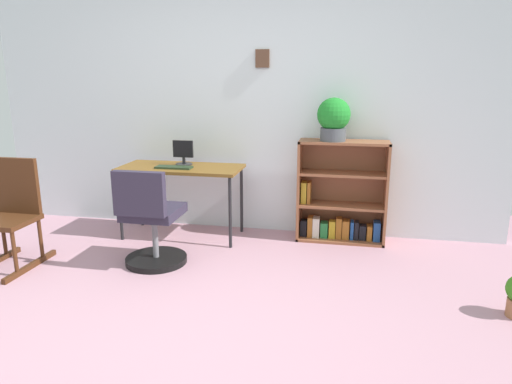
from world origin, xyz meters
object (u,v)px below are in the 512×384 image
object	(u,v)px
desk	(181,172)
office_chair	(151,225)
potted_plant_on_shelf	(334,118)
keyboard	(174,167)
bookshelf_low	(340,197)
monitor	(183,154)
rocking_chair	(12,212)

from	to	relation	value
desk	office_chair	world-z (taller)	office_chair
potted_plant_on_shelf	keyboard	bearing A→B (deg)	-170.11
bookshelf_low	potted_plant_on_shelf	distance (m)	0.77
monitor	keyboard	distance (m)	0.21
monitor	office_chair	xyz separation A→B (m)	(0.01, -0.85, -0.46)
monitor	rocking_chair	distance (m)	1.58
rocking_chair	keyboard	bearing A→B (deg)	37.69
desk	potted_plant_on_shelf	bearing A→B (deg)	6.41
office_chair	rocking_chair	xyz separation A→B (m)	(-1.15, -0.19, 0.09)
desk	bookshelf_low	xyz separation A→B (m)	(1.53, 0.22, -0.23)
rocking_chair	bookshelf_low	bearing A→B (deg)	23.61
monitor	office_chair	distance (m)	0.97
bookshelf_low	keyboard	bearing A→B (deg)	-168.72
bookshelf_low	rocking_chair	bearing A→B (deg)	-156.39
office_chair	rocking_chair	world-z (taller)	rocking_chair
desk	office_chair	distance (m)	0.82
monitor	bookshelf_low	distance (m)	1.59
rocking_chair	bookshelf_low	distance (m)	2.92
desk	rocking_chair	world-z (taller)	rocking_chair
monitor	bookshelf_low	bearing A→B (deg)	4.89
keyboard	potted_plant_on_shelf	distance (m)	1.56
keyboard	bookshelf_low	world-z (taller)	bookshelf_low
desk	monitor	distance (m)	0.19
monitor	potted_plant_on_shelf	world-z (taller)	potted_plant_on_shelf
monitor	office_chair	bearing A→B (deg)	-89.19
desk	monitor	bearing A→B (deg)	91.12
office_chair	rocking_chair	size ratio (longest dim) A/B	0.95
keyboard	potted_plant_on_shelf	bearing A→B (deg)	9.89
monitor	office_chair	world-z (taller)	monitor
rocking_chair	bookshelf_low	xyz separation A→B (m)	(2.67, 1.17, -0.03)
keyboard	bookshelf_low	distance (m)	1.62
keyboard	potted_plant_on_shelf	xyz separation A→B (m)	(1.47, 0.26, 0.47)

